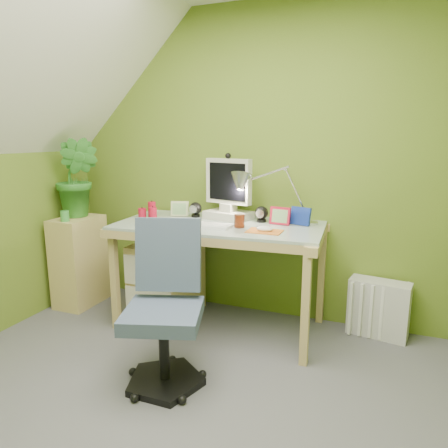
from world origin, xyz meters
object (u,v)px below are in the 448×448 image
(task_chair, at_px, (163,314))
(radiator, at_px, (378,308))
(potted_plant, at_px, (77,178))
(side_ledge, at_px, (80,261))
(desk, at_px, (220,275))
(desk_lamp, at_px, (287,182))
(monitor, at_px, (228,186))

(task_chair, height_order, radiator, task_chair)
(potted_plant, bearing_deg, task_chair, -33.71)
(side_ledge, distance_m, radiator, 2.43)
(desk, distance_m, desk_lamp, 0.85)
(monitor, height_order, desk_lamp, desk_lamp)
(potted_plant, bearing_deg, radiator, 5.99)
(potted_plant, distance_m, radiator, 2.58)
(monitor, xyz_separation_m, side_ledge, (-1.28, -0.22, -0.68))
(desk_lamp, height_order, radiator, desk_lamp)
(monitor, xyz_separation_m, task_chair, (-0.01, -1.02, -0.62))
(monitor, distance_m, desk_lamp, 0.45)
(potted_plant, bearing_deg, monitor, 7.78)
(side_ledge, distance_m, potted_plant, 0.71)
(desk_lamp, bearing_deg, task_chair, -105.83)
(task_chair, relative_size, radiator, 2.12)
(desk_lamp, distance_m, side_ledge, 1.89)
(desk, relative_size, potted_plant, 2.27)
(side_ledge, height_order, potted_plant, potted_plant)
(potted_plant, bearing_deg, side_ledge, -90.00)
(desk, distance_m, monitor, 0.68)
(desk, xyz_separation_m, desk_lamp, (0.45, 0.18, 0.70))
(monitor, distance_m, task_chair, 1.19)
(potted_plant, bearing_deg, desk_lamp, 5.77)
(side_ledge, bearing_deg, desk, 1.99)
(monitor, height_order, side_ledge, monitor)
(desk_lamp, bearing_deg, desk, -149.72)
(desk_lamp, relative_size, potted_plant, 0.92)
(desk_lamp, xyz_separation_m, potted_plant, (-1.73, -0.17, -0.02))
(monitor, xyz_separation_m, potted_plant, (-1.28, -0.17, 0.03))
(desk, xyz_separation_m, task_chair, (-0.01, -0.84, 0.04))
(desk_lamp, bearing_deg, potted_plant, -165.75)
(radiator, bearing_deg, side_ledge, -163.59)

